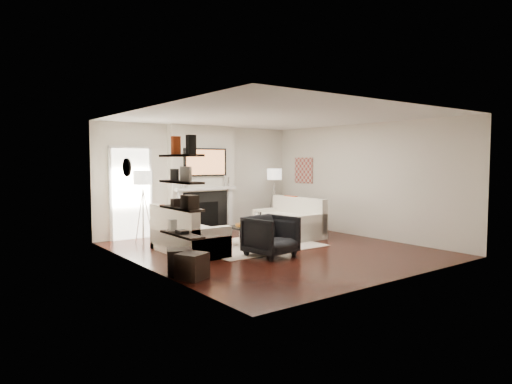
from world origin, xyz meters
TOP-DOWN VIEW (x-y plane):
  - room_envelope at (0.00, 0.00)m, footprint 6.00×6.00m
  - chimney_breast at (0.00, 2.88)m, footprint 1.80×0.25m
  - fireplace_surround at (0.00, 2.74)m, footprint 1.30×0.02m
  - firebox at (0.00, 2.73)m, footprint 0.75×0.02m
  - mantel_pilaster_l at (-0.72, 2.71)m, footprint 0.12×0.08m
  - mantel_pilaster_r at (0.72, 2.71)m, footprint 0.12×0.08m
  - mantel_shelf at (0.00, 2.69)m, footprint 1.70×0.18m
  - tv_body at (0.00, 2.71)m, footprint 1.20×0.06m
  - tv_screen at (0.00, 2.68)m, footprint 1.10×0.00m
  - candlestick_l_tall at (-0.55, 2.70)m, footprint 0.04×0.04m
  - candlestick_l_short at (-0.68, 2.70)m, footprint 0.04×0.04m
  - candlestick_r_tall at (0.55, 2.70)m, footprint 0.04×0.04m
  - candlestick_r_short at (0.68, 2.70)m, footprint 0.04×0.04m
  - hallway_panel at (-1.85, 2.98)m, footprint 0.90×0.02m
  - door_trim_l at (-2.33, 2.96)m, footprint 0.06×0.06m
  - door_trim_r at (-1.37, 2.96)m, footprint 0.06×0.06m
  - door_trim_top at (-1.85, 2.96)m, footprint 1.02×0.06m
  - rug at (-0.07, 0.58)m, footprint 2.60×2.00m
  - loveseat_left_base at (-1.56, 0.74)m, footprint 0.85×1.80m
  - loveseat_left_back at (-1.89, 0.74)m, footprint 0.18×1.80m
  - loveseat_left_arm_n at (-1.56, -0.07)m, footprint 0.85×0.18m
  - loveseat_left_arm_s at (-1.56, 1.55)m, footprint 0.85×0.18m
  - loveseat_left_cushion at (-1.51, 0.74)m, footprint 0.63×1.44m
  - pillow_left_orange at (-1.89, 1.04)m, footprint 0.10×0.42m
  - pillow_left_charcoal at (-1.89, 0.44)m, footprint 0.10×0.40m
  - loveseat_right_base at (1.33, 1.07)m, footprint 0.85×1.80m
  - loveseat_right_back at (1.66, 1.07)m, footprint 0.18×1.80m
  - loveseat_right_arm_n at (1.33, 0.26)m, footprint 0.85×0.18m
  - loveseat_right_arm_s at (1.33, 1.88)m, footprint 0.85×0.18m
  - loveseat_right_cushion at (1.28, 1.07)m, footprint 0.63×1.44m
  - pillow_right_orange at (1.66, 1.37)m, footprint 0.10×0.42m
  - pillow_right_charcoal at (1.66, 0.77)m, footprint 0.10×0.40m
  - coffee_table at (0.01, 0.74)m, footprint 1.10×0.55m
  - coffee_leg_nw at (-0.49, 0.52)m, footprint 0.02×0.02m
  - coffee_leg_ne at (0.51, 0.52)m, footprint 0.02×0.02m
  - coffee_leg_sw at (-0.49, 0.96)m, footprint 0.02×0.02m
  - coffee_leg_se at (0.51, 0.96)m, footprint 0.02×0.02m
  - hurricane_glass at (0.16, 0.74)m, footprint 0.15×0.15m
  - hurricane_candle at (0.16, 0.74)m, footprint 0.11×0.11m
  - copper_bowl at (-0.24, 0.74)m, footprint 0.34×0.34m
  - armchair at (-0.45, -0.47)m, footprint 0.94×0.89m
  - lamp_left_post at (-1.85, 2.27)m, footprint 0.02×0.02m
  - lamp_left_shade at (-1.85, 2.27)m, footprint 0.40×0.40m
  - lamp_left_leg_a at (-1.74, 2.27)m, footprint 0.25×0.02m
  - lamp_left_leg_b at (-1.91, 2.37)m, footprint 0.14×0.22m
  - lamp_left_leg_c at (-1.91, 2.17)m, footprint 0.14×0.22m
  - lamp_right_post at (2.05, 2.49)m, footprint 0.02×0.02m
  - lamp_right_shade at (2.05, 2.49)m, footprint 0.40×0.40m
  - lamp_right_leg_a at (2.16, 2.49)m, footprint 0.25×0.02m
  - lamp_right_leg_b at (2.00, 2.59)m, footprint 0.14×0.22m
  - lamp_right_leg_c at (1.99, 2.40)m, footprint 0.14×0.22m
  - console_top at (2.57, 2.15)m, footprint 0.35×1.20m
  - console_leg_n at (2.57, 1.60)m, footprint 0.30×0.04m
  - console_leg_s at (2.57, 2.70)m, footprint 0.30×0.04m
  - wall_art at (2.73, 2.05)m, footprint 0.03×0.70m
  - shelf_bottom at (-2.62, -1.00)m, footprint 0.25×1.00m
  - shelf_lower at (-2.62, -1.00)m, footprint 0.25×1.00m
  - shelf_upper at (-2.62, -1.00)m, footprint 0.25×1.00m
  - shelf_top at (-2.62, -1.00)m, footprint 0.25×1.00m
  - decor_magfile_a at (-2.62, -1.32)m, footprint 0.12×0.10m
  - decor_magfile_b at (-2.62, -0.84)m, footprint 0.12×0.10m
  - decor_frame_a at (-2.62, -1.15)m, footprint 0.04×0.30m
  - decor_frame_b at (-2.62, -0.79)m, footprint 0.04×0.22m
  - decor_wine_rack at (-2.62, -1.27)m, footprint 0.18×0.25m
  - decor_box_small at (-2.62, -0.85)m, footprint 0.15×0.12m
  - decor_books at (-2.62, -1.02)m, footprint 0.14×0.20m
  - decor_box_tall at (-2.62, -0.70)m, footprint 0.10×0.10m
  - clock_rim at (-2.73, 0.90)m, footprint 0.04×0.34m
  - clock_face at (-2.71, 0.90)m, footprint 0.01×0.29m
  - ottoman_near at (-2.47, -0.63)m, footprint 0.53×0.53m
  - ottoman_far at (-2.47, -1.05)m, footprint 0.53×0.53m

SIDE VIEW (x-z plane):
  - rug at x=-0.07m, z-range 0.00..0.01m
  - coffee_leg_nw at x=-0.49m, z-range 0.00..0.38m
  - coffee_leg_ne at x=0.51m, z-range 0.00..0.38m
  - coffee_leg_sw at x=-0.49m, z-range 0.00..0.38m
  - coffee_leg_se at x=0.51m, z-range 0.00..0.38m
  - ottoman_near at x=-2.47m, z-range 0.00..0.40m
  - ottoman_far at x=-2.47m, z-range 0.00..0.40m
  - loveseat_left_base at x=-1.56m, z-range 0.00..0.42m
  - loveseat_right_base at x=1.33m, z-range 0.00..0.42m
  - loveseat_left_arm_n at x=-1.56m, z-range 0.00..0.60m
  - loveseat_left_arm_s at x=-1.56m, z-range 0.00..0.60m
  - loveseat_right_arm_n at x=1.33m, z-range 0.00..0.60m
  - loveseat_right_arm_s at x=1.33m, z-range 0.00..0.60m
  - console_leg_n at x=2.57m, z-range 0.00..0.71m
  - console_leg_s at x=2.57m, z-range 0.00..0.71m
  - coffee_table at x=0.01m, z-range 0.38..0.42m
  - armchair at x=-0.45m, z-range 0.00..0.85m
  - copper_bowl at x=-0.24m, z-range 0.42..0.47m
  - firebox at x=0.00m, z-range 0.12..0.78m
  - loveseat_left_cushion at x=-1.51m, z-range 0.42..0.52m
  - loveseat_right_cushion at x=1.28m, z-range 0.42..0.52m
  - hurricane_candle at x=0.16m, z-range 0.42..0.57m
  - fireplace_surround at x=0.00m, z-range 0.00..1.04m
  - loveseat_left_back at x=-1.89m, z-range 0.13..0.93m
  - loveseat_right_back at x=1.66m, z-range 0.13..0.93m
  - mantel_pilaster_l at x=-0.72m, z-range 0.00..1.10m
  - mantel_pilaster_r at x=0.72m, z-range 0.00..1.10m
  - hurricane_glass at x=0.16m, z-range 0.43..0.69m
  - lamp_left_leg_a at x=-1.74m, z-range -0.02..1.22m
  - lamp_left_leg_b at x=-1.91m, z-range -0.02..1.22m
  - lamp_left_leg_c at x=-1.91m, z-range -0.02..1.22m
  - lamp_right_leg_a at x=2.16m, z-range -0.02..1.22m
  - lamp_right_leg_b at x=2.00m, z-range -0.02..1.22m
  - lamp_right_leg_c at x=1.99m, z-range -0.02..1.22m
  - lamp_left_post at x=-1.85m, z-range 0.00..1.20m
  - lamp_right_post at x=2.05m, z-range 0.00..1.20m
  - shelf_bottom at x=-2.62m, z-range 0.68..0.72m
  - pillow_left_charcoal at x=-1.89m, z-range 0.52..0.92m
  - pillow_right_charcoal at x=1.66m, z-range 0.52..0.92m
  - pillow_left_orange at x=-1.89m, z-range 0.52..0.94m
  - pillow_right_orange at x=1.66m, z-range 0.52..0.94m
  - console_top at x=2.57m, z-range 0.71..0.75m
  - decor_books at x=-2.62m, z-range 0.72..0.77m
  - decor_box_tall at x=-2.62m, z-range 0.72..0.90m
  - door_trim_l at x=-2.33m, z-range -0.03..2.13m
  - door_trim_r at x=-1.37m, z-range -0.03..2.13m
  - hallway_panel at x=-1.85m, z-range 0.00..2.10m
  - shelf_lower at x=-2.62m, z-range 1.08..1.12m
  - mantel_shelf at x=0.00m, z-range 1.09..1.16m
  - decor_box_small at x=-2.62m, z-range 1.12..1.24m
  - decor_wine_rack at x=-2.62m, z-range 1.12..1.32m
  - candlestick_l_short at x=-0.68m, z-range 1.15..1.40m
  - candlestick_r_short at x=0.68m, z-range 1.15..1.40m
  - candlestick_l_tall at x=-0.55m, z-range 1.16..1.45m
  - candlestick_r_tall at x=0.55m, z-range 1.16..1.45m
  - room_envelope at x=0.00m, z-range -1.65..4.35m
  - chimney_breast at x=0.00m, z-range 0.00..2.70m
  - lamp_left_shade at x=-1.85m, z-range 1.30..1.60m
  - lamp_right_shade at x=2.05m, z-range 1.30..1.60m
  - shelf_upper at x=-2.62m, z-range 1.48..1.52m
  - wall_art at x=2.73m, z-range 1.20..1.90m
  - decor_frame_b at x=-2.62m, z-range 1.52..1.70m
  - decor_frame_a at x=-2.62m, z-range 1.52..1.74m
  - clock_rim at x=-2.73m, z-range 1.53..1.87m
  - clock_face at x=-2.71m, z-range 1.55..1.84m
  - tv_screen at x=0.00m, z-range 1.47..2.09m
  - tv_body at x=0.00m, z-range 1.43..2.13m
  - shelf_top at x=-2.62m, z-range 1.88..1.92m
  - decor_magfile_a at x=-2.62m, z-range 1.92..2.20m
  - decor_magfile_b at x=-2.62m, z-range 1.92..2.20m
  - door_trim_top at x=-1.85m, z-range 2.10..2.16m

